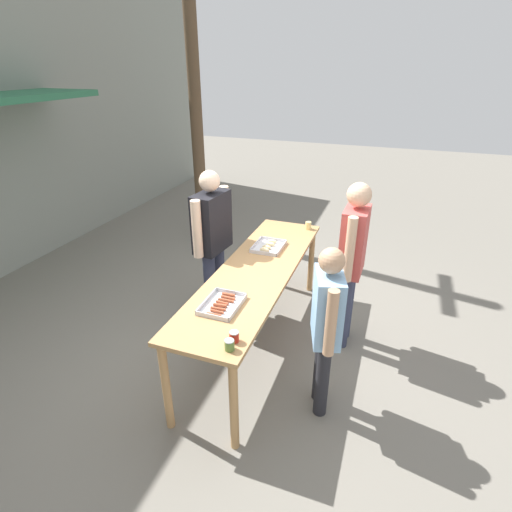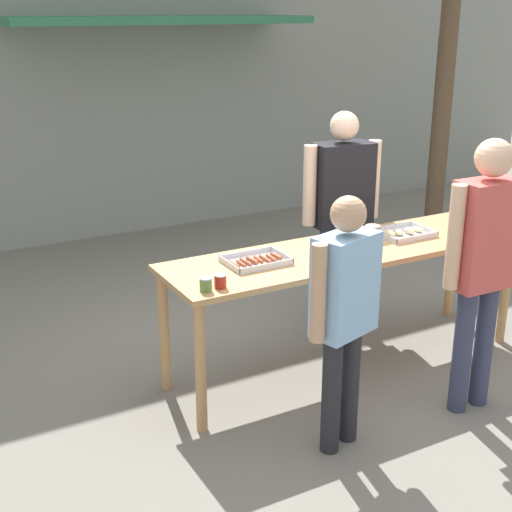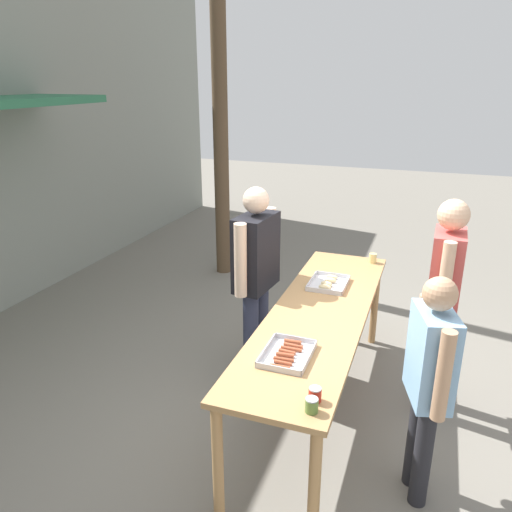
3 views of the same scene
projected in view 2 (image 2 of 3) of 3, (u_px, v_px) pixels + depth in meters
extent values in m
plane|color=slate|center=(344.00, 363.00, 5.34)|extent=(24.00, 24.00, 0.00)
cube|color=gray|center=(141.00, 33.00, 7.90)|extent=(12.00, 0.12, 4.50)
cube|color=#2D704C|center=(159.00, 20.00, 7.40)|extent=(3.20, 1.00, 0.08)
cube|color=tan|center=(349.00, 251.00, 5.05)|extent=(2.74, 0.72, 0.04)
cylinder|color=tan|center=(201.00, 368.00, 4.35)|extent=(0.07, 0.07, 0.87)
cylinder|color=tan|center=(505.00, 291.00, 5.55)|extent=(0.07, 0.07, 0.87)
cylinder|color=tan|center=(164.00, 332.00, 4.84)|extent=(0.07, 0.07, 0.87)
cylinder|color=tan|center=(451.00, 268.00, 6.04)|extent=(0.07, 0.07, 0.87)
cube|color=silver|center=(256.00, 263.00, 4.74)|extent=(0.41, 0.30, 0.01)
cube|color=silver|center=(267.00, 266.00, 4.61)|extent=(0.41, 0.01, 0.03)
cube|color=silver|center=(245.00, 253.00, 4.86)|extent=(0.41, 0.01, 0.03)
cube|color=silver|center=(229.00, 264.00, 4.64)|extent=(0.01, 0.30, 0.03)
cube|color=silver|center=(282.00, 255.00, 4.82)|extent=(0.01, 0.30, 0.03)
cylinder|color=#A34C2D|center=(234.00, 264.00, 4.66)|extent=(0.03, 0.13, 0.03)
cylinder|color=#A34C2D|center=(241.00, 263.00, 4.68)|extent=(0.02, 0.12, 0.02)
cylinder|color=#A34C2D|center=(246.00, 262.00, 4.70)|extent=(0.03, 0.13, 0.02)
cylinder|color=#A34C2D|center=(252.00, 260.00, 4.73)|extent=(0.04, 0.12, 0.03)
cylinder|color=#A34C2D|center=(258.00, 259.00, 4.75)|extent=(0.03, 0.12, 0.02)
cylinder|color=#A34C2D|center=(265.00, 259.00, 4.76)|extent=(0.03, 0.14, 0.02)
cylinder|color=#A34C2D|center=(271.00, 258.00, 4.78)|extent=(0.03, 0.13, 0.02)
cylinder|color=#A34C2D|center=(276.00, 256.00, 4.82)|extent=(0.03, 0.12, 0.03)
cube|color=silver|center=(404.00, 235.00, 5.32)|extent=(0.40, 0.32, 0.01)
cube|color=silver|center=(418.00, 238.00, 5.18)|extent=(0.40, 0.01, 0.03)
cube|color=silver|center=(390.00, 227.00, 5.44)|extent=(0.40, 0.01, 0.03)
cube|color=silver|center=(383.00, 236.00, 5.22)|extent=(0.01, 0.32, 0.03)
cube|color=silver|center=(424.00, 228.00, 5.40)|extent=(0.01, 0.32, 0.03)
ellipsoid|color=beige|center=(389.00, 234.00, 5.25)|extent=(0.07, 0.11, 0.05)
ellipsoid|color=beige|center=(398.00, 232.00, 5.29)|extent=(0.07, 0.11, 0.04)
ellipsoid|color=beige|center=(409.00, 231.00, 5.32)|extent=(0.06, 0.11, 0.04)
ellipsoid|color=beige|center=(418.00, 230.00, 5.37)|extent=(0.05, 0.11, 0.04)
cylinder|color=#567A38|center=(206.00, 285.00, 4.26)|extent=(0.07, 0.07, 0.08)
cylinder|color=#B2B2B7|center=(206.00, 279.00, 4.25)|extent=(0.07, 0.07, 0.01)
cylinder|color=#B22319|center=(220.00, 282.00, 4.31)|extent=(0.07, 0.07, 0.08)
cylinder|color=#B2B2B7|center=(220.00, 275.00, 4.30)|extent=(0.07, 0.07, 0.01)
cylinder|color=#DBC67A|center=(501.00, 226.00, 5.39)|extent=(0.07, 0.07, 0.09)
cylinder|color=#333851|center=(327.00, 275.00, 5.91)|extent=(0.14, 0.14, 0.85)
cylinder|color=#333851|center=(349.00, 272.00, 5.98)|extent=(0.14, 0.14, 0.85)
cube|color=black|center=(342.00, 184.00, 5.69)|extent=(0.50, 0.31, 0.67)
sphere|color=beige|center=(344.00, 126.00, 5.54)|extent=(0.23, 0.23, 0.23)
cylinder|color=beige|center=(310.00, 186.00, 5.58)|extent=(0.11, 0.11, 0.64)
cylinder|color=beige|center=(373.00, 179.00, 5.79)|extent=(0.11, 0.11, 0.64)
cylinder|color=#232328|center=(350.00, 384.00, 4.29)|extent=(0.12, 0.12, 0.75)
cylinder|color=#232328|center=(331.00, 395.00, 4.17)|extent=(0.12, 0.12, 0.75)
cube|color=#84B2DB|center=(345.00, 285.00, 4.01)|extent=(0.43, 0.31, 0.59)
sphere|color=tan|center=(348.00, 214.00, 3.87)|extent=(0.20, 0.20, 0.20)
cylinder|color=tan|center=(370.00, 272.00, 4.16)|extent=(0.09, 0.09, 0.56)
cylinder|color=tan|center=(318.00, 294.00, 3.85)|extent=(0.09, 0.09, 0.56)
cylinder|color=#333851|center=(484.00, 345.00, 4.67)|extent=(0.12, 0.12, 0.86)
cylinder|color=#333851|center=(462.00, 351.00, 4.59)|extent=(0.12, 0.12, 0.86)
cube|color=#C64C47|center=(486.00, 234.00, 4.37)|extent=(0.42, 0.23, 0.68)
sphere|color=#DBAD89|center=(494.00, 158.00, 4.22)|extent=(0.23, 0.23, 0.23)
cylinder|color=#DBAD89|center=(455.00, 238.00, 4.26)|extent=(0.09, 0.09, 0.65)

